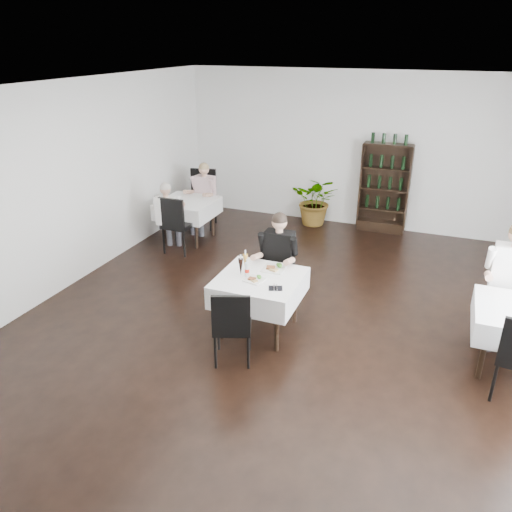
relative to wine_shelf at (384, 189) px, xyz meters
The scene contains 19 objects.
room_shell 4.40m from the wine_shelf, 97.92° to the right, with size 9.00×9.00×9.00m.
wine_shelf is the anchor object (origin of this frame).
main_table 4.41m from the wine_shelf, 101.78° to the right, with size 1.03×1.03×0.77m.
left_table 3.77m from the wine_shelf, 151.20° to the right, with size 0.98×0.98×0.77m.
potted_tree 1.35m from the wine_shelf, behind, with size 0.92×0.79×1.02m, color #236021.
main_chair_far 3.84m from the wine_shelf, 105.42° to the right, with size 0.58×0.58×0.99m.
main_chair_near 5.20m from the wine_shelf, 100.34° to the right, with size 0.56×0.56×0.95m.
left_chair_far 3.56m from the wine_shelf, 163.96° to the right, with size 0.62×0.63×1.13m.
left_chair_near 4.03m from the wine_shelf, 142.26° to the right, with size 0.48×0.48×1.04m.
diner_main 3.83m from the wine_shelf, 103.18° to the right, with size 0.53×0.53×1.42m.
diner_left_far 3.49m from the wine_shelf, 158.05° to the right, with size 0.53×0.54×1.36m.
diner_left_near 4.13m from the wine_shelf, 144.08° to the right, with size 0.53×0.56×1.28m.
diner_right_far 3.95m from the wine_shelf, 59.81° to the right, with size 0.59×0.59×1.55m.
plate_far 4.12m from the wine_shelf, 101.22° to the right, with size 0.28×0.28×0.09m.
plate_near 4.52m from the wine_shelf, 101.74° to the right, with size 0.26×0.26×0.07m.
pilsner_dark 4.50m from the wine_shelf, 104.67° to the right, with size 0.07×0.07×0.28m.
pilsner_lager 4.37m from the wine_shelf, 104.98° to the right, with size 0.07×0.07×0.30m.
coke_bottle 4.48m from the wine_shelf, 103.61° to the right, with size 0.06×0.06×0.23m.
napkin_cutlery 4.58m from the wine_shelf, 97.65° to the right, with size 0.20×0.18×0.02m.
Camera 1 is at (1.72, -5.24, 3.52)m, focal length 35.00 mm.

